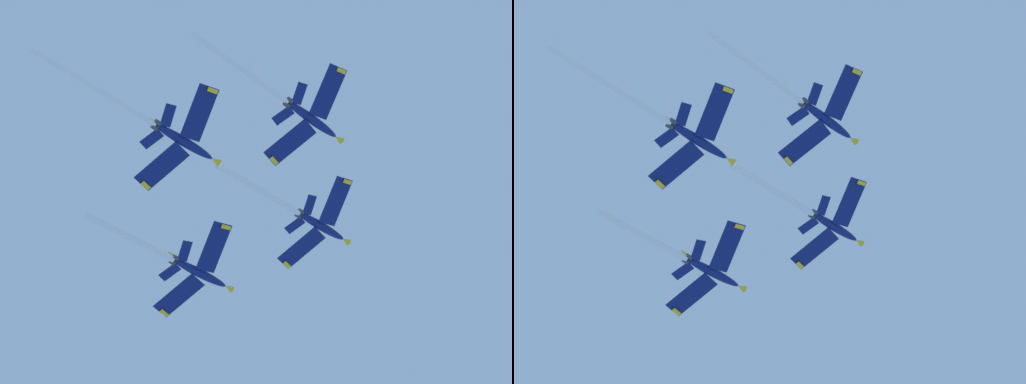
% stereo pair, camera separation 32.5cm
% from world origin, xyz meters
% --- Properties ---
extents(jet_lead, '(25.08, 21.45, 16.66)m').
position_xyz_m(jet_lead, '(12.59, 10.02, 156.26)').
color(jet_lead, navy).
extents(jet_left_wing, '(24.15, 20.90, 15.01)m').
position_xyz_m(jet_left_wing, '(-8.72, 16.96, 147.90)').
color(jet_left_wing, navy).
extents(jet_right_wing, '(25.74, 22.41, 16.29)m').
position_xyz_m(jet_right_wing, '(10.79, -9.61, 148.39)').
color(jet_right_wing, navy).
extents(jet_slot, '(27.18, 23.00, 17.71)m').
position_xyz_m(jet_slot, '(-10.38, -6.43, 140.67)').
color(jet_slot, navy).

